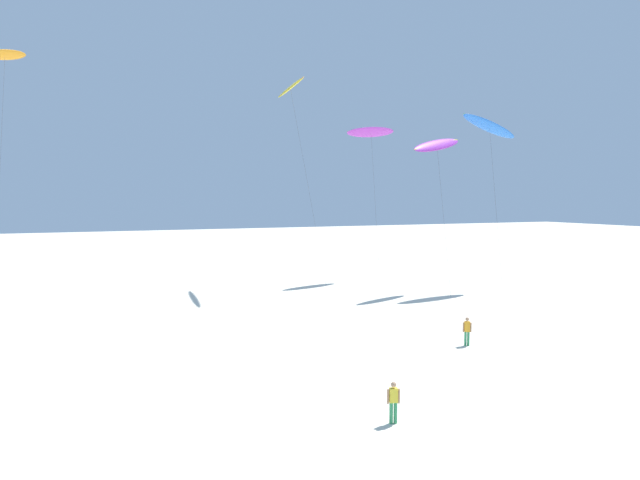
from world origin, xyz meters
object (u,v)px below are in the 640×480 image
object	(u,v)px
flying_kite_3	(290,88)
flying_kite_4	(437,145)
person_near_left	(393,401)
flying_kite_2	(5,55)
person_foreground_walker	(467,330)
flying_kite_5	(490,127)
flying_kite_0	(371,132)

from	to	relation	value
flying_kite_3	flying_kite_4	distance (m)	14.99
flying_kite_3	person_near_left	xyz separation A→B (m)	(-7.82, -32.28, -18.27)
flying_kite_3	flying_kite_2	bearing A→B (deg)	162.31
flying_kite_2	person_foreground_walker	world-z (taller)	flying_kite_2
flying_kite_3	person_foreground_walker	distance (m)	30.67
person_foreground_walker	flying_kite_2	bearing A→B (deg)	129.23
flying_kite_4	person_foreground_walker	size ratio (longest dim) A/B	8.80
flying_kite_4	flying_kite_5	xyz separation A→B (m)	(5.15, -1.01, 1.81)
flying_kite_4	flying_kite_2	bearing A→B (deg)	156.30
flying_kite_5	flying_kite_4	bearing A→B (deg)	168.95
flying_kite_4	flying_kite_5	world-z (taller)	flying_kite_5
person_foreground_walker	person_near_left	world-z (taller)	person_foreground_walker
flying_kite_2	flying_kite_3	world-z (taller)	flying_kite_2
flying_kite_4	person_near_left	distance (m)	33.43
flying_kite_0	person_foreground_walker	size ratio (longest dim) A/B	9.81
flying_kite_3	flying_kite_4	world-z (taller)	flying_kite_3
flying_kite_2	flying_kite_4	xyz separation A→B (m)	(36.08, -15.84, -8.13)
flying_kite_3	person_near_left	world-z (taller)	flying_kite_3
flying_kite_0	flying_kite_2	world-z (taller)	flying_kite_2
person_near_left	flying_kite_3	bearing A→B (deg)	76.38
flying_kite_3	flying_kite_5	distance (m)	19.18
flying_kite_4	flying_kite_0	bearing A→B (deg)	101.71
flying_kite_0	flying_kite_5	xyz separation A→B (m)	(7.04, -10.10, -0.28)
flying_kite_0	flying_kite_2	bearing A→B (deg)	168.83
flying_kite_4	person_foreground_walker	xyz separation A→B (m)	(-9.57, -16.63, -12.54)
flying_kite_0	flying_kite_2	xyz separation A→B (m)	(-34.19, 6.75, 6.04)
flying_kite_3	person_foreground_walker	bearing A→B (deg)	-85.85
person_foreground_walker	flying_kite_5	bearing A→B (deg)	46.70
flying_kite_2	person_near_left	distance (m)	48.24
flying_kite_5	flying_kite_2	bearing A→B (deg)	157.78
flying_kite_0	flying_kite_2	size ratio (longest dim) A/B	0.72
person_near_left	flying_kite_4	bearing A→B (deg)	51.76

